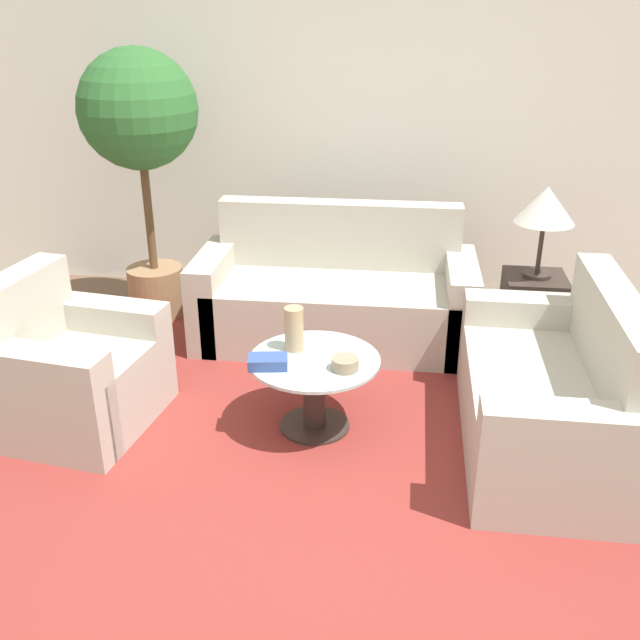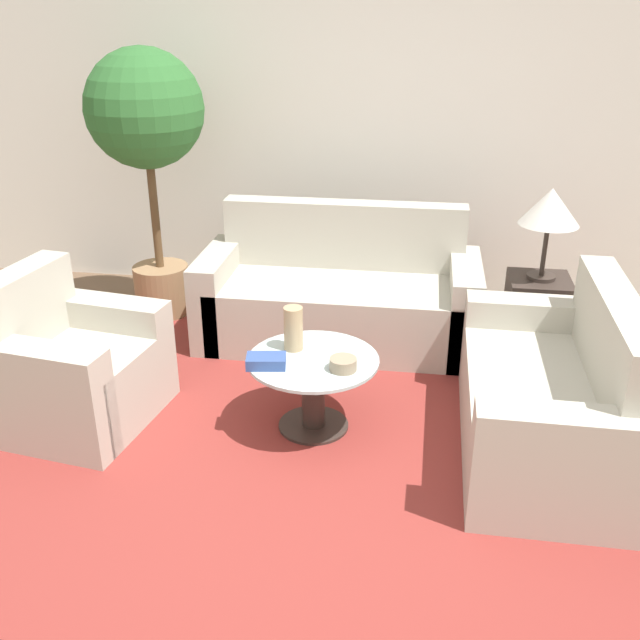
# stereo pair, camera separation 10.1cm
# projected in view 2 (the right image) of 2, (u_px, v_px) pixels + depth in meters

# --- Properties ---
(ground_plane) EXTENTS (14.00, 14.00, 0.00)m
(ground_plane) POSITION_uv_depth(u_px,v_px,m) (295.00, 517.00, 3.32)
(ground_plane) COLOR brown
(wall_back) EXTENTS (10.00, 0.06, 2.60)m
(wall_back) POSITION_uv_depth(u_px,v_px,m) (361.00, 128.00, 5.44)
(wall_back) COLOR white
(wall_back) RESTS_ON ground_plane
(rug) EXTENTS (3.61, 3.25, 0.01)m
(rug) POSITION_uv_depth(u_px,v_px,m) (314.00, 426.00, 4.02)
(rug) COLOR maroon
(rug) RESTS_ON ground_plane
(sofa_main) EXTENTS (1.90, 0.82, 0.92)m
(sofa_main) POSITION_uv_depth(u_px,v_px,m) (340.00, 297.00, 4.98)
(sofa_main) COLOR #B2AD9E
(sofa_main) RESTS_ON ground_plane
(armchair) EXTENTS (0.87, 0.95, 0.88)m
(armchair) POSITION_uv_depth(u_px,v_px,m) (71.00, 371.00, 4.00)
(armchair) COLOR #B2AD9E
(armchair) RESTS_ON ground_plane
(loveseat) EXTENTS (0.79, 1.46, 0.90)m
(loveseat) POSITION_uv_depth(u_px,v_px,m) (556.00, 402.00, 3.69)
(loveseat) COLOR #B2AD9E
(loveseat) RESTS_ON ground_plane
(coffee_table) EXTENTS (0.72, 0.72, 0.43)m
(coffee_table) POSITION_uv_depth(u_px,v_px,m) (313.00, 383.00, 3.90)
(coffee_table) COLOR #332823
(coffee_table) RESTS_ON ground_plane
(side_table) EXTENTS (0.39, 0.39, 0.58)m
(side_table) POSITION_uv_depth(u_px,v_px,m) (535.00, 320.00, 4.65)
(side_table) COLOR #332823
(side_table) RESTS_ON ground_plane
(table_lamp) EXTENTS (0.37, 0.37, 0.58)m
(table_lamp) POSITION_uv_depth(u_px,v_px,m) (550.00, 209.00, 4.34)
(table_lamp) COLOR #332823
(table_lamp) RESTS_ON side_table
(potted_plant) EXTENTS (0.82, 0.82, 1.93)m
(potted_plant) POSITION_uv_depth(u_px,v_px,m) (147.00, 130.00, 4.92)
(potted_plant) COLOR #93704C
(potted_plant) RESTS_ON ground_plane
(vase) EXTENTS (0.10, 0.10, 0.25)m
(vase) POSITION_uv_depth(u_px,v_px,m) (293.00, 329.00, 3.90)
(vase) COLOR tan
(vase) RESTS_ON coffee_table
(bowl) EXTENTS (0.14, 0.14, 0.07)m
(bowl) POSITION_uv_depth(u_px,v_px,m) (343.00, 364.00, 3.71)
(bowl) COLOR gray
(bowl) RESTS_ON coffee_table
(book_stack) EXTENTS (0.22, 0.16, 0.06)m
(book_stack) POSITION_uv_depth(u_px,v_px,m) (266.00, 361.00, 3.75)
(book_stack) COLOR #334C8C
(book_stack) RESTS_ON coffee_table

